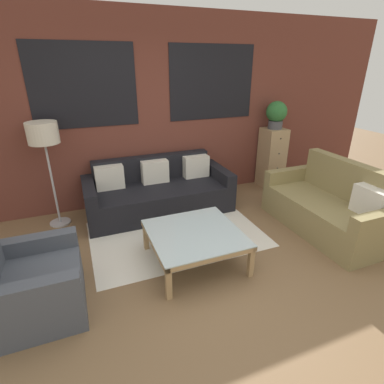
{
  "coord_description": "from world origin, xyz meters",
  "views": [
    {
      "loc": [
        -1.17,
        -2.08,
        2.09
      ],
      "look_at": [
        0.14,
        1.22,
        0.55
      ],
      "focal_mm": 28.0,
      "sensor_mm": 36.0,
      "label": 1
    }
  ],
  "objects_px": {
    "couch_dark": "(158,193)",
    "settee_vintage": "(328,208)",
    "drawer_cabinet": "(272,158)",
    "armchair_corner": "(30,286)",
    "floor_lamp": "(44,138)",
    "potted_plant": "(276,114)",
    "coffee_table": "(195,236)"
  },
  "relations": [
    {
      "from": "couch_dark",
      "to": "settee_vintage",
      "type": "relative_size",
      "value": 1.27
    },
    {
      "from": "settee_vintage",
      "to": "drawer_cabinet",
      "type": "distance_m",
      "value": 1.64
    },
    {
      "from": "armchair_corner",
      "to": "floor_lamp",
      "type": "relative_size",
      "value": 0.61
    },
    {
      "from": "armchair_corner",
      "to": "floor_lamp",
      "type": "height_order",
      "value": "floor_lamp"
    },
    {
      "from": "drawer_cabinet",
      "to": "potted_plant",
      "type": "bearing_deg",
      "value": 90.0
    },
    {
      "from": "potted_plant",
      "to": "settee_vintage",
      "type": "bearing_deg",
      "value": -97.67
    },
    {
      "from": "armchair_corner",
      "to": "coffee_table",
      "type": "height_order",
      "value": "armchair_corner"
    },
    {
      "from": "couch_dark",
      "to": "coffee_table",
      "type": "distance_m",
      "value": 1.42
    },
    {
      "from": "settee_vintage",
      "to": "armchair_corner",
      "type": "relative_size",
      "value": 1.93
    },
    {
      "from": "couch_dark",
      "to": "coffee_table",
      "type": "bearing_deg",
      "value": -89.44
    },
    {
      "from": "coffee_table",
      "to": "potted_plant",
      "type": "bearing_deg",
      "value": 37.27
    },
    {
      "from": "coffee_table",
      "to": "drawer_cabinet",
      "type": "relative_size",
      "value": 0.93
    },
    {
      "from": "settee_vintage",
      "to": "coffee_table",
      "type": "bearing_deg",
      "value": -179.37
    },
    {
      "from": "armchair_corner",
      "to": "coffee_table",
      "type": "xyz_separation_m",
      "value": [
        1.63,
        0.14,
        0.06
      ]
    },
    {
      "from": "armchair_corner",
      "to": "drawer_cabinet",
      "type": "relative_size",
      "value": 0.83
    },
    {
      "from": "armchair_corner",
      "to": "potted_plant",
      "type": "relative_size",
      "value": 1.89
    },
    {
      "from": "settee_vintage",
      "to": "drawer_cabinet",
      "type": "height_order",
      "value": "drawer_cabinet"
    },
    {
      "from": "potted_plant",
      "to": "floor_lamp",
      "type": "bearing_deg",
      "value": -178.24
    },
    {
      "from": "settee_vintage",
      "to": "potted_plant",
      "type": "distance_m",
      "value": 1.91
    },
    {
      "from": "settee_vintage",
      "to": "drawer_cabinet",
      "type": "bearing_deg",
      "value": 82.33
    },
    {
      "from": "armchair_corner",
      "to": "potted_plant",
      "type": "xyz_separation_m",
      "value": [
        3.78,
        1.77,
        1.02
      ]
    },
    {
      "from": "drawer_cabinet",
      "to": "potted_plant",
      "type": "distance_m",
      "value": 0.77
    },
    {
      "from": "drawer_cabinet",
      "to": "floor_lamp",
      "type": "bearing_deg",
      "value": -178.24
    },
    {
      "from": "coffee_table",
      "to": "couch_dark",
      "type": "bearing_deg",
      "value": 90.56
    },
    {
      "from": "floor_lamp",
      "to": "drawer_cabinet",
      "type": "distance_m",
      "value": 3.65
    },
    {
      "from": "coffee_table",
      "to": "drawer_cabinet",
      "type": "xyz_separation_m",
      "value": [
        2.15,
        1.64,
        0.19
      ]
    },
    {
      "from": "couch_dark",
      "to": "floor_lamp",
      "type": "relative_size",
      "value": 1.5
    },
    {
      "from": "floor_lamp",
      "to": "drawer_cabinet",
      "type": "height_order",
      "value": "floor_lamp"
    },
    {
      "from": "settee_vintage",
      "to": "coffee_table",
      "type": "xyz_separation_m",
      "value": [
        -1.93,
        -0.02,
        0.02
      ]
    },
    {
      "from": "settee_vintage",
      "to": "floor_lamp",
      "type": "xyz_separation_m",
      "value": [
        -3.37,
        1.5,
        0.91
      ]
    },
    {
      "from": "couch_dark",
      "to": "potted_plant",
      "type": "relative_size",
      "value": 4.64
    },
    {
      "from": "settee_vintage",
      "to": "floor_lamp",
      "type": "distance_m",
      "value": 3.8
    }
  ]
}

